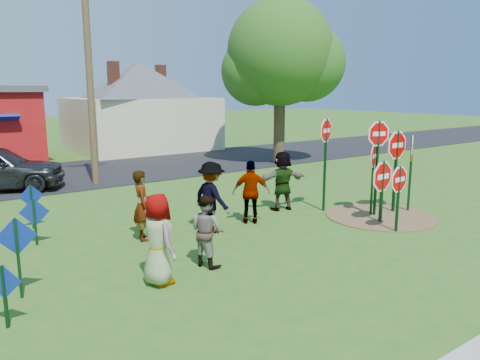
# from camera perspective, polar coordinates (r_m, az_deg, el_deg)

# --- Properties ---
(ground) EXTENTS (120.00, 120.00, 0.00)m
(ground) POSITION_cam_1_polar(r_m,az_deg,el_deg) (12.19, -0.22, -6.80)
(ground) COLOR #2A601B
(ground) RESTS_ON ground
(road) EXTENTS (120.00, 7.50, 0.04)m
(road) POSITION_cam_1_polar(r_m,az_deg,el_deg) (22.29, -17.85, 0.89)
(road) COLOR black
(road) RESTS_ON ground
(dirt_patch) EXTENTS (3.20, 3.20, 0.03)m
(dirt_patch) POSITION_cam_1_polar(r_m,az_deg,el_deg) (14.57, 16.71, -4.24)
(dirt_patch) COLOR brown
(dirt_patch) RESTS_ON ground
(cream_house) EXTENTS (9.40, 9.40, 6.50)m
(cream_house) POSITION_cam_1_polar(r_m,az_deg,el_deg) (30.05, -12.11, 9.22)
(cream_house) COLOR beige
(cream_house) RESTS_ON ground
(stop_sign_a) EXTENTS (0.95, 0.07, 1.90)m
(stop_sign_a) POSITION_cam_1_polar(r_m,az_deg,el_deg) (12.84, 18.80, -0.54)
(stop_sign_a) COLOR black
(stop_sign_a) RESTS_ON ground
(stop_sign_b) EXTENTS (0.96, 0.33, 3.00)m
(stop_sign_b) POSITION_cam_1_polar(r_m,az_deg,el_deg) (14.48, 10.41, 4.76)
(stop_sign_b) COLOR black
(stop_sign_b) RESTS_ON ground
(stop_sign_c) EXTENTS (0.99, 0.25, 2.97)m
(stop_sign_c) POSITION_cam_1_polar(r_m,az_deg,el_deg) (14.25, 16.47, 3.99)
(stop_sign_c) COLOR black
(stop_sign_c) RESTS_ON ground
(stop_sign_d) EXTENTS (0.93, 0.64, 2.53)m
(stop_sign_d) POSITION_cam_1_polar(r_m,az_deg,el_deg) (15.15, 20.20, 3.00)
(stop_sign_d) COLOR black
(stop_sign_d) RESTS_ON ground
(stop_sign_e) EXTENTS (1.19, 0.09, 1.92)m
(stop_sign_e) POSITION_cam_1_polar(r_m,az_deg,el_deg) (13.68, 16.96, 0.01)
(stop_sign_e) COLOR black
(stop_sign_e) RESTS_ON ground
(stop_sign_f) EXTENTS (1.18, 0.08, 2.66)m
(stop_sign_f) POSITION_cam_1_polar(r_m,az_deg,el_deg) (14.88, 18.55, 3.33)
(stop_sign_f) COLOR black
(stop_sign_f) RESTS_ON ground
(stop_sign_g) EXTENTS (0.86, 0.42, 2.27)m
(stop_sign_g) POSITION_cam_1_polar(r_m,az_deg,el_deg) (14.34, 15.94, 1.98)
(stop_sign_g) COLOR black
(stop_sign_g) RESTS_ON ground
(blue_diamond_a) EXTENTS (0.48, 0.33, 1.06)m
(blue_diamond_a) POSITION_cam_1_polar(r_m,az_deg,el_deg) (8.36, -26.81, -11.82)
(blue_diamond_a) COLOR black
(blue_diamond_a) RESTS_ON ground
(blue_diamond_b) EXTENTS (0.69, 0.15, 1.51)m
(blue_diamond_b) POSITION_cam_1_polar(r_m,az_deg,el_deg) (9.30, -25.50, -7.51)
(blue_diamond_b) COLOR black
(blue_diamond_b) RESTS_ON ground
(blue_diamond_c) EXTENTS (0.65, 0.26, 1.17)m
(blue_diamond_c) POSITION_cam_1_polar(r_m,az_deg,el_deg) (12.31, -23.75, -4.13)
(blue_diamond_c) COLOR black
(blue_diamond_c) RESTS_ON ground
(blue_diamond_d) EXTENTS (0.63, 0.06, 1.22)m
(blue_diamond_d) POSITION_cam_1_polar(r_m,az_deg,el_deg) (13.79, -24.07, -2.41)
(blue_diamond_d) COLOR black
(blue_diamond_d) RESTS_ON ground
(person_a) EXTENTS (0.64, 0.92, 1.79)m
(person_a) POSITION_cam_1_polar(r_m,az_deg,el_deg) (9.17, -9.97, -7.15)
(person_a) COLOR #3D4A9A
(person_a) RESTS_ON ground
(person_b) EXTENTS (0.59, 0.74, 1.77)m
(person_b) POSITION_cam_1_polar(r_m,az_deg,el_deg) (11.91, -11.88, -3.05)
(person_b) COLOR #2C7A68
(person_b) RESTS_ON ground
(person_c) EXTENTS (0.76, 0.88, 1.55)m
(person_c) POSITION_cam_1_polar(r_m,az_deg,el_deg) (10.01, -4.12, -6.16)
(person_c) COLOR brown
(person_c) RESTS_ON ground
(person_d) EXTENTS (0.87, 1.31, 1.89)m
(person_d) POSITION_cam_1_polar(r_m,az_deg,el_deg) (12.27, -3.49, -2.13)
(person_d) COLOR #36363B
(person_d) RESTS_ON ground
(person_e) EXTENTS (1.11, 0.96, 1.79)m
(person_e) POSITION_cam_1_polar(r_m,az_deg,el_deg) (13.08, 1.37, -1.50)
(person_e) COLOR #452C55
(person_e) RESTS_ON ground
(person_f) EXTENTS (1.81, 0.94, 1.86)m
(person_f) POSITION_cam_1_polar(r_m,az_deg,el_deg) (14.61, 5.18, -0.08)
(person_f) COLOR #1E4E25
(person_f) RESTS_ON ground
(utility_pole) EXTENTS (2.04, 0.45, 8.39)m
(utility_pole) POSITION_cam_1_polar(r_m,az_deg,el_deg) (19.10, -17.90, 12.55)
(utility_pole) COLOR #4C3823
(utility_pole) RESTS_ON ground
(leafy_tree) EXTENTS (5.71, 5.21, 8.11)m
(leafy_tree) POSITION_cam_1_polar(r_m,az_deg,el_deg) (23.72, 5.19, 14.57)
(leafy_tree) COLOR #382819
(leafy_tree) RESTS_ON ground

